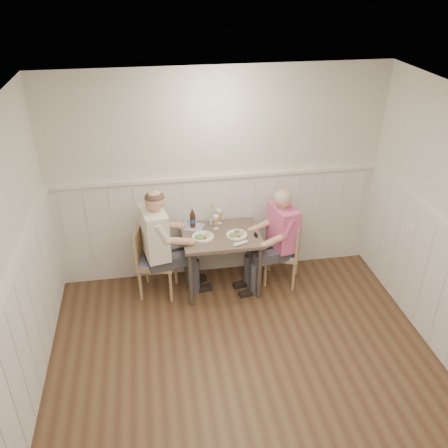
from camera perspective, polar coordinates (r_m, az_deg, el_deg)
name	(u,v)px	position (r m, az deg, el deg)	size (l,w,h in m)	color
ground_plane	(257,405)	(4.67, 3.95, -20.86)	(4.50, 4.50, 0.00)	#4A2F1F
room_shell	(263,269)	(3.64, 4.76, -5.37)	(4.04, 4.54, 2.60)	silver
wainscot	(243,299)	(4.67, 2.33, -9.00)	(4.00, 4.49, 1.34)	silver
dining_table	(221,242)	(5.62, -0.34, -2.14)	(0.91, 0.70, 0.75)	brown
chair_right	(287,250)	(5.86, 7.57, -3.07)	(0.53, 0.53, 0.86)	tan
chair_left	(152,258)	(5.68, -8.63, -4.05)	(0.51, 0.51, 0.90)	tan
man_in_pink	(279,246)	(5.76, 6.60, -2.66)	(0.66, 0.47, 1.31)	#3F3F47
diner_cream	(160,253)	(5.55, -7.71, -3.48)	(0.72, 0.51, 1.42)	#3F3F47
plate_man	(236,234)	(5.53, 1.49, -1.23)	(0.25, 0.25, 0.06)	white
plate_diner	(202,236)	(5.49, -2.67, -1.48)	(0.26, 0.26, 0.06)	white
beer_glass_a	(219,214)	(5.73, -0.61, 1.19)	(0.08, 0.08, 0.19)	silver
beer_glass_b	(216,220)	(5.62, -0.99, 0.50)	(0.07, 0.07, 0.18)	silver
beer_bottle	(193,219)	(5.67, -3.79, 0.54)	(0.07, 0.07, 0.24)	#311E12
rolled_napkin	(240,243)	(5.35, 1.98, -2.35)	(0.18, 0.09, 0.04)	white
grass_vase	(211,213)	(5.69, -1.58, 1.28)	(0.04, 0.04, 0.34)	silver
gingham_mat	(192,227)	(5.73, -3.83, -0.32)	(0.32, 0.29, 0.01)	#5965BA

